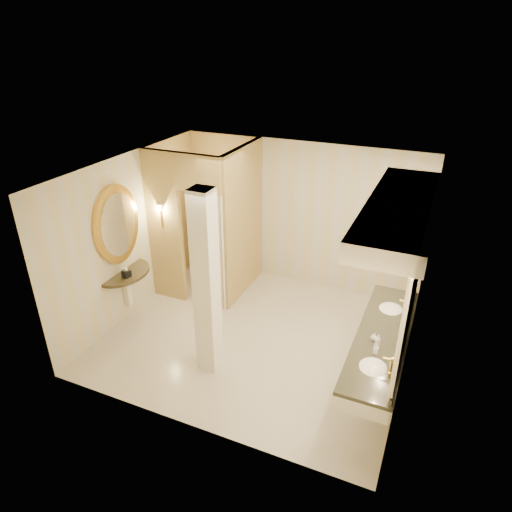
{
  "coord_description": "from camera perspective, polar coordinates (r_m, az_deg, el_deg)",
  "views": [
    {
      "loc": [
        2.36,
        -5.45,
        4.44
      ],
      "look_at": [
        -0.1,
        0.2,
        1.33
      ],
      "focal_mm": 32.0,
      "sensor_mm": 36.0,
      "label": 1
    }
  ],
  "objects": [
    {
      "name": "wall_left",
      "position": [
        7.78,
        -15.34,
        2.4
      ],
      "size": [
        0.02,
        4.0,
        2.7
      ],
      "primitive_type": "cube",
      "color": "beige",
      "rests_on": "floor"
    },
    {
      "name": "floor",
      "position": [
        7.41,
        0.06,
        -9.98
      ],
      "size": [
        4.5,
        4.5,
        0.0
      ],
      "primitive_type": "plane",
      "color": "beige",
      "rests_on": "ground"
    },
    {
      "name": "toilet",
      "position": [
        8.99,
        -2.22,
        -0.3
      ],
      "size": [
        0.57,
        0.76,
        0.68
      ],
      "primitive_type": "imported",
      "rotation": [
        0.0,
        0.0,
        2.83
      ],
      "color": "white",
      "rests_on": "floor"
    },
    {
      "name": "wall_front",
      "position": [
        5.2,
        -8.88,
        -10.06
      ],
      "size": [
        4.5,
        0.02,
        2.7
      ],
      "primitive_type": "cube",
      "color": "beige",
      "rests_on": "floor"
    },
    {
      "name": "wall_sconce",
      "position": [
        7.76,
        -11.85,
        5.81
      ],
      "size": [
        0.14,
        0.14,
        0.42
      ],
      "color": "gold",
      "rests_on": "toilet_closet"
    },
    {
      "name": "soap_bottle_c",
      "position": [
        5.9,
        14.96,
        -10.3
      ],
      "size": [
        0.08,
        0.08,
        0.19
      ],
      "primitive_type": "imported",
      "rotation": [
        0.0,
        0.0,
        0.16
      ],
      "color": "#C6B28C",
      "rests_on": "vanity"
    },
    {
      "name": "pillar",
      "position": [
        6.12,
        -6.23,
        -3.66
      ],
      "size": [
        0.28,
        0.28,
        2.7
      ],
      "primitive_type": "cube",
      "color": "white",
      "rests_on": "floor"
    },
    {
      "name": "tissue_box",
      "position": [
        7.52,
        -15.9,
        -2.12
      ],
      "size": [
        0.14,
        0.14,
        0.11
      ],
      "primitive_type": "cube",
      "rotation": [
        0.0,
        0.0,
        -0.23
      ],
      "color": "black",
      "rests_on": "console_shelf"
    },
    {
      "name": "vanity",
      "position": [
        5.79,
        16.73,
        -3.49
      ],
      "size": [
        0.75,
        2.68,
        2.09
      ],
      "color": "white",
      "rests_on": "floor"
    },
    {
      "name": "ceiling",
      "position": [
        6.18,
        0.07,
        10.48
      ],
      "size": [
        4.5,
        4.5,
        0.0
      ],
      "primitive_type": "plane",
      "rotation": [
        3.14,
        0.0,
        0.0
      ],
      "color": "silver",
      "rests_on": "wall_back"
    },
    {
      "name": "wall_right",
      "position": [
        6.26,
        19.37,
        -4.44
      ],
      "size": [
        0.02,
        4.0,
        2.7
      ],
      "primitive_type": "cube",
      "color": "beige",
      "rests_on": "floor"
    },
    {
      "name": "soap_bottle_b",
      "position": [
        6.04,
        14.54,
        -9.76
      ],
      "size": [
        0.1,
        0.1,
        0.1
      ],
      "primitive_type": "imported",
      "rotation": [
        0.0,
        0.0,
        -0.2
      ],
      "color": "silver",
      "rests_on": "vanity"
    },
    {
      "name": "soap_bottle_a",
      "position": [
        5.83,
        14.76,
        -11.16
      ],
      "size": [
        0.06,
        0.06,
        0.13
      ],
      "primitive_type": "imported",
      "rotation": [
        0.0,
        0.0,
        0.01
      ],
      "color": "beige",
      "rests_on": "vanity"
    },
    {
      "name": "console_shelf",
      "position": [
        7.52,
        -16.7,
        1.29
      ],
      "size": [
        0.98,
        0.98,
        1.94
      ],
      "color": "black",
      "rests_on": "floor"
    },
    {
      "name": "toilet_closet",
      "position": [
        7.91,
        -4.73,
        4.01
      ],
      "size": [
        1.5,
        1.55,
        2.7
      ],
      "color": "tan",
      "rests_on": "floor"
    },
    {
      "name": "wall_back",
      "position": [
        8.4,
        5.52,
        5.11
      ],
      "size": [
        4.5,
        0.02,
        2.7
      ],
      "primitive_type": "cube",
      "color": "beige",
      "rests_on": "floor"
    }
  ]
}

